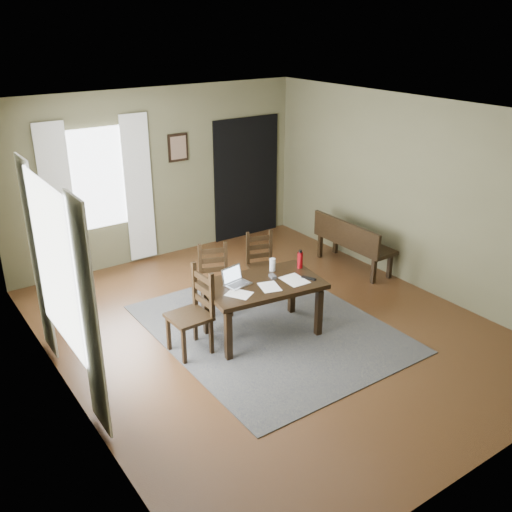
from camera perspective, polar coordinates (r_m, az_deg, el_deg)
ground at (r=7.32m, az=1.35°, el=-7.29°), size 5.00×6.00×0.01m
room_shell at (r=6.60m, az=1.49°, el=6.39°), size 5.02×6.02×2.71m
rug at (r=7.32m, az=1.35°, el=-7.22°), size 2.60×3.20×0.01m
dining_table at (r=6.90m, az=0.66°, el=-3.31°), size 1.51×1.03×0.70m
chair_end at (r=6.66m, az=-6.32°, el=-5.67°), size 0.46×0.46×1.03m
chair_back_left at (r=7.55m, az=-4.08°, el=-2.43°), size 0.52×0.52×0.92m
chair_back_right at (r=8.01m, az=0.61°, el=-0.91°), size 0.49×0.49×0.89m
bench at (r=8.94m, az=9.51°, el=1.60°), size 0.45×1.41×0.79m
laptop at (r=6.81m, az=-2.10°, el=-2.39°), size 0.33×0.28×0.20m
computer_mouse at (r=6.98m, az=1.67°, el=-2.06°), size 0.08×0.12×0.04m
tv_remote at (r=6.98m, az=5.29°, el=-2.22°), size 0.12×0.19×0.02m
drinking_glass at (r=7.14m, az=1.66°, el=-0.88°), size 0.08×0.08×0.16m
water_bottle at (r=7.23m, az=4.43°, el=-0.37°), size 0.09×0.09×0.24m
paper_a at (r=6.59m, az=-1.72°, el=-3.80°), size 0.33×0.35×0.00m
paper_b at (r=6.94m, az=3.85°, el=-2.41°), size 0.27×0.34×0.00m
paper_e at (r=6.75m, az=1.36°, el=-3.10°), size 0.29×0.34×0.00m
window_left at (r=5.89m, az=-19.57°, el=-0.74°), size 0.01×1.30×1.70m
window_back at (r=8.81m, az=-15.57°, el=7.44°), size 1.00×0.01×1.50m
curtain_left_near at (r=5.28m, az=-16.36°, el=-6.11°), size 0.03×0.48×2.30m
curtain_left_far at (r=6.73m, az=-21.03°, el=-0.31°), size 0.03×0.48×2.30m
curtain_back_left at (r=8.68m, az=-19.16°, el=5.04°), size 0.44×0.03×2.30m
curtain_back_right at (r=9.06m, az=-11.65°, el=6.58°), size 0.44×0.03×2.30m
framed_picture at (r=9.25m, az=-7.80°, el=10.70°), size 0.34×0.03×0.44m
doorway_back at (r=10.06m, az=-0.96°, el=7.79°), size 1.30×0.03×2.10m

